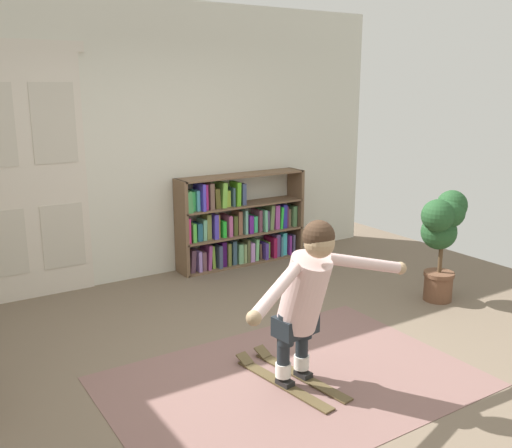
{
  "coord_description": "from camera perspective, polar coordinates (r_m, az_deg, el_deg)",
  "views": [
    {
      "loc": [
        -2.22,
        -3.13,
        2.06
      ],
      "look_at": [
        -0.01,
        0.33,
        1.05
      ],
      "focal_mm": 40.15,
      "sensor_mm": 36.0,
      "label": 1
    }
  ],
  "objects": [
    {
      "name": "back_wall",
      "position": [
        6.18,
        -11.42,
        7.91
      ],
      "size": [
        6.0,
        0.1,
        2.9
      ],
      "primitive_type": "cube",
      "color": "silver",
      "rests_on": "ground"
    },
    {
      "name": "rug",
      "position": [
        4.22,
        3.62,
        -15.37
      ],
      "size": [
        2.54,
        1.75,
        0.01
      ],
      "primitive_type": "cube",
      "color": "#7B5954",
      "rests_on": "ground"
    },
    {
      "name": "double_door",
      "position": [
        5.83,
        -21.81,
        4.67
      ],
      "size": [
        1.22,
        0.05,
        2.45
      ],
      "color": "beige",
      "rests_on": "ground"
    },
    {
      "name": "bookshelf",
      "position": [
        6.62,
        -1.84,
        -0.17
      ],
      "size": [
        1.58,
        0.3,
        1.05
      ],
      "color": "brown",
      "rests_on": "ground"
    },
    {
      "name": "potted_plant",
      "position": [
        5.73,
        18.1,
        -0.54
      ],
      "size": [
        0.5,
        0.38,
        1.08
      ],
      "color": "brown",
      "rests_on": "ground"
    },
    {
      "name": "person_skier",
      "position": [
        3.84,
        5.06,
        -6.69
      ],
      "size": [
        1.44,
        0.65,
        1.15
      ],
      "color": "white",
      "rests_on": "skis_pair"
    },
    {
      "name": "ground_plane",
      "position": [
        4.36,
        2.57,
        -14.4
      ],
      "size": [
        7.2,
        7.2,
        0.0
      ],
      "primitive_type": "plane",
      "color": "#6E5E4D"
    },
    {
      "name": "skis_pair",
      "position": [
        4.23,
        3.31,
        -14.99
      ],
      "size": [
        0.4,
        0.95,
        0.07
      ],
      "color": "brown",
      "rests_on": "rug"
    }
  ]
}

